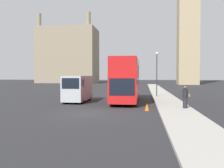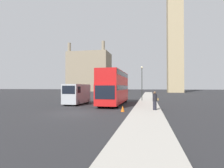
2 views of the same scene
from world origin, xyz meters
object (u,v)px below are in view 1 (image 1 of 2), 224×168
Objects in this scene: street_lamp at (157,67)px; pedestrian at (185,97)px; parked_sedan at (116,85)px; red_double_decker_bus at (126,78)px; white_van at (78,88)px.

pedestrian is at bearing -81.84° from street_lamp.
pedestrian is at bearing -75.15° from parked_sedan.
street_lamp reaches higher than parked_sedan.
red_double_decker_bus reaches higher than pedestrian.
street_lamp is (3.37, 5.72, 1.34)m from red_double_decker_bus.
white_van is at bearing -141.93° from street_lamp.
parked_sedan is (0.59, 30.36, -0.71)m from white_van.
street_lamp is (-1.63, 11.34, 2.75)m from pedestrian.
red_double_decker_bus is at bearing 131.64° from pedestrian.
street_lamp is at bearing 98.16° from pedestrian.
red_double_decker_bus is at bearing 8.95° from white_van.
parked_sedan is at bearing 88.89° from white_van.
white_van is (-4.92, -0.78, -1.00)m from red_double_decker_bus.
white_van is 30.37m from parked_sedan.
red_double_decker_bus is 2.30× the size of parked_sedan.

